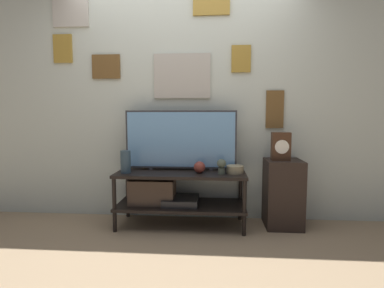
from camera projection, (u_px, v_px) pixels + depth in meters
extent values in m
plane|color=#997F60|center=(178.00, 236.00, 2.84)|extent=(12.00, 12.00, 0.00)
cube|color=beige|center=(184.00, 97.00, 3.30)|extent=(6.40, 0.06, 2.70)
cube|color=#B2ADA3|center=(182.00, 76.00, 3.24)|extent=(0.61, 0.02, 0.48)
cube|color=#B2BCC6|center=(182.00, 76.00, 3.23)|extent=(0.58, 0.01, 0.44)
cube|color=brown|center=(106.00, 67.00, 3.29)|extent=(0.31, 0.02, 0.26)
cube|color=slate|center=(106.00, 67.00, 3.29)|extent=(0.28, 0.01, 0.22)
cube|color=brown|center=(275.00, 109.00, 3.20)|extent=(0.19, 0.02, 0.40)
cube|color=#2D2D33|center=(275.00, 109.00, 3.19)|extent=(0.15, 0.01, 0.36)
cube|color=olive|center=(241.00, 59.00, 3.18)|extent=(0.20, 0.02, 0.28)
cube|color=#BCB299|center=(241.00, 59.00, 3.17)|extent=(0.17, 0.01, 0.25)
cube|color=olive|center=(63.00, 49.00, 3.31)|extent=(0.21, 0.02, 0.31)
cube|color=slate|center=(62.00, 49.00, 3.30)|extent=(0.17, 0.01, 0.27)
cube|color=#B7B2A8|center=(70.00, 5.00, 3.26)|extent=(0.40, 0.02, 0.46)
cube|color=beige|center=(70.00, 5.00, 3.25)|extent=(0.37, 0.01, 0.42)
cube|color=black|center=(181.00, 173.00, 3.08)|extent=(1.32, 0.51, 0.03)
cube|color=black|center=(181.00, 205.00, 3.11)|extent=(1.32, 0.51, 0.03)
cylinder|color=black|center=(114.00, 204.00, 2.93)|extent=(0.04, 0.04, 0.57)
cylinder|color=black|center=(244.00, 207.00, 2.83)|extent=(0.04, 0.04, 0.57)
cylinder|color=black|center=(128.00, 192.00, 3.37)|extent=(0.04, 0.04, 0.57)
cylinder|color=black|center=(240.00, 194.00, 3.28)|extent=(0.04, 0.04, 0.57)
cube|color=black|center=(181.00, 200.00, 3.10)|extent=(0.36, 0.36, 0.07)
cube|color=#47382D|center=(153.00, 191.00, 3.12)|extent=(0.46, 0.28, 0.26)
cylinder|color=#333338|center=(151.00, 169.00, 3.21)|extent=(0.05, 0.05, 0.02)
cylinder|color=#333338|center=(211.00, 169.00, 3.16)|extent=(0.05, 0.05, 0.02)
cube|color=#333338|center=(181.00, 139.00, 3.16)|extent=(1.17, 0.04, 0.61)
cube|color=#6B9ED1|center=(181.00, 140.00, 3.14)|extent=(1.14, 0.01, 0.58)
sphere|color=brown|center=(200.00, 167.00, 3.01)|extent=(0.12, 0.12, 0.12)
cylinder|color=tan|center=(235.00, 169.00, 3.01)|extent=(0.17, 0.17, 0.08)
cylinder|color=#2D4251|center=(126.00, 162.00, 3.01)|extent=(0.10, 0.10, 0.23)
cone|color=brown|center=(145.00, 161.00, 3.30)|extent=(0.08, 0.08, 0.16)
cylinder|color=#4C5647|center=(221.00, 171.00, 2.96)|extent=(0.07, 0.07, 0.06)
sphere|color=#4C5647|center=(221.00, 163.00, 2.96)|extent=(0.09, 0.09, 0.09)
cube|color=black|center=(283.00, 193.00, 3.08)|extent=(0.36, 0.38, 0.69)
cube|color=#422819|center=(281.00, 146.00, 3.02)|extent=(0.18, 0.10, 0.28)
cylinder|color=white|center=(282.00, 147.00, 2.96)|extent=(0.14, 0.01, 0.14)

